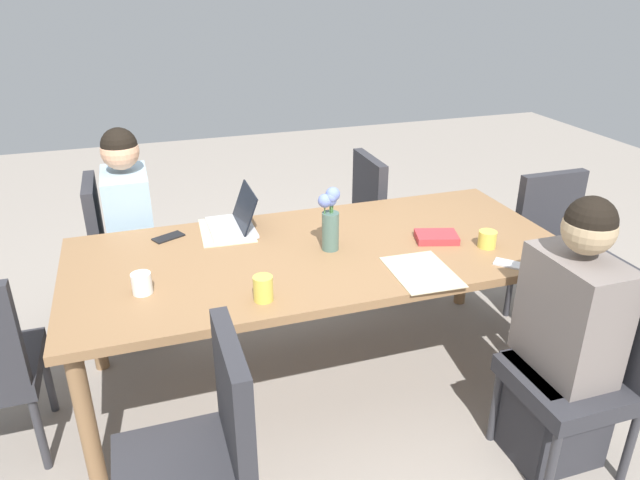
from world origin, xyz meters
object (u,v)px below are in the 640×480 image
Objects in this scene: chair_head_right_right_near at (557,245)px; chair_near_left_near at (588,361)px; coffee_mug_near_right at (263,288)px; book_red_cover at (436,237)px; coffee_mug_centre_left at (487,239)px; chair_far_left_mid at (120,246)px; flower_vase at (330,217)px; phone_silver at (511,264)px; chair_near_right_far at (202,449)px; person_far_left_mid at (134,244)px; chair_far_left_far at (384,216)px; phone_black at (168,237)px; coffee_mug_near_left at (142,283)px; dining_table at (320,262)px; laptop_far_left_mid at (235,221)px; person_near_left_near at (564,351)px.

chair_near_left_near is at bearing -122.55° from chair_head_right_right_near.
chair_near_left_near is 1.35m from coffee_mug_near_right.
coffee_mug_centre_left is at bearing -19.84° from book_red_cover.
chair_far_left_mid is 2.92× the size of flower_vase.
chair_near_right_far is at bearing 62.66° from phone_silver.
person_far_left_mid is 1.33× the size of chair_far_left_far.
chair_far_left_far is 1.47m from phone_black.
chair_near_right_far is 10.11× the size of coffee_mug_near_left.
chair_far_left_mid is 2.03m from coffee_mug_centre_left.
chair_near_left_near is 1.00× the size of chair_far_left_far.
chair_far_left_far is 4.50× the size of book_red_cover.
dining_table is at bearing 17.16° from phone_silver.
flower_vase reaches higher than chair_near_right_far.
dining_table is at bearing 45.90° from coffee_mug_near_right.
laptop_far_left_mid is at bearing 134.07° from chair_near_left_near.
book_red_cover is at bearing -26.02° from laptop_far_left_mid.
chair_near_right_far is at bearing -79.79° from coffee_mug_near_left.
coffee_mug_near_right is (-1.22, 0.49, 0.29)m from chair_near_left_near.
chair_head_right_right_near is 0.90m from phone_silver.
book_red_cover is 1.32m from phone_black.
flower_vase is 3.61× the size of coffee_mug_centre_left.
flower_vase is (-0.74, 0.79, 0.37)m from person_near_left_near.
flower_vase is at bearing -170.62° from book_red_cover.
dining_table is 15.55× the size of phone_black.
chair_far_left_mid is 1.74m from chair_near_right_far.
phone_silver is (0.77, -0.42, 0.07)m from dining_table.
coffee_mug_near_right is 1.14m from coffee_mug_centre_left.
flower_vase is at bearing 48.92° from chair_near_right_far.
book_red_cover is at bearing 3.49° from coffee_mug_near_left.
person_near_left_near is at bearing -20.70° from coffee_mug_near_right.
flower_vase is 2.06× the size of phone_black.
coffee_mug_near_right is at bearing -131.92° from chair_far_left_far.
book_red_cover is (1.42, -0.89, 0.23)m from person_far_left_mid.
chair_near_left_near is at bearing -38.76° from person_near_left_near.
person_far_left_mid is 1.33× the size of chair_head_right_right_near.
book_red_cover is at bearing 31.60° from chair_near_right_far.
phone_silver is at bearing -9.30° from coffee_mug_near_left.
person_far_left_mid reaches higher than chair_near_left_near.
coffee_mug_centre_left is (1.61, -1.03, 0.25)m from person_far_left_mid.
chair_near_right_far is 1.30m from laptop_far_left_mid.
laptop_far_left_mid is at bearing 170.64° from book_red_cover.
flower_vase is at bearing -44.75° from laptop_far_left_mid.
chair_far_left_far is at bearing -41.32° from phone_silver.
chair_far_left_far is 10.52× the size of coffee_mug_centre_left.
person_near_left_near is 1.88m from phone_black.
coffee_mug_centre_left is at bearing -47.97° from phone_black.
chair_near_right_far is (-1.40, -1.68, 0.00)m from chair_far_left_far.
chair_near_left_near is 1.25m from flower_vase.
chair_far_left_mid is at bearing 147.17° from coffee_mug_centre_left.
dining_table is 1.48m from chair_head_right_right_near.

